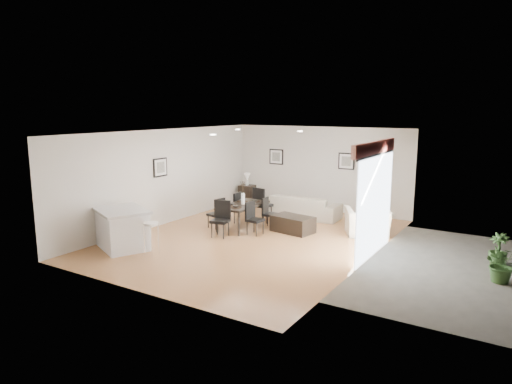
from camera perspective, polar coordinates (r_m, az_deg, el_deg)
The scene contains 28 objects.
ground at distance 11.69m, azimuth -0.22°, elevation -5.84°, with size 8.00×8.00×0.00m, color #B67B4A.
wall_back at distance 14.89m, azimuth 7.99°, elevation 2.91°, with size 6.00×0.04×2.70m, color beige.
wall_front at distance 8.34m, azimuth -15.01°, elevation -3.27°, with size 6.00×0.04×2.70m, color beige.
wall_left at distance 13.21m, azimuth -11.33°, elevation 1.85°, with size 0.04×8.00×2.70m, color beige.
wall_right at distance 10.14m, azimuth 14.29°, elevation -0.83°, with size 0.04×8.00×2.70m, color beige.
ceiling at distance 11.24m, azimuth -0.23°, elevation 7.50°, with size 6.00×8.00×0.02m, color white.
sofa at distance 13.94m, azimuth 5.80°, elevation -1.79°, with size 2.30×0.90×0.67m, color #9E9480.
armchair at distance 12.24m, azimuth 13.73°, elevation -3.69°, with size 1.09×0.95×0.71m, color beige.
courtyard_plant_a at distance 9.93m, azimuth 28.46°, elevation -7.96°, with size 0.64×0.56×0.71m, color #3C622A.
courtyard_plant_b at distance 10.96m, azimuth 28.03°, elevation -6.34°, with size 0.39×0.39×0.69m, color #3C622A.
dining_table at distance 12.58m, azimuth -1.63°, elevation -1.83°, with size 0.83×1.62×0.67m.
dining_chair_wnear at distance 12.60m, azimuth -4.83°, elevation -2.44°, with size 0.44×0.44×0.85m.
dining_chair_wfar at distance 13.25m, azimuth -2.70°, elevation -1.70°, with size 0.43×0.43×0.88m.
dining_chair_enear at distance 11.98m, azimuth -0.39°, elevation -3.05°, with size 0.42×0.42×0.86m.
dining_chair_efar at distance 12.64m, azimuth 1.53°, elevation -2.40°, with size 0.41×0.41×0.84m.
dining_chair_head at distance 11.81m, azimuth -4.35°, elevation -3.07°, with size 0.49×0.49×0.93m.
dining_chair_foot at distance 13.42m, azimuth 0.65°, elevation -1.27°, with size 0.52×0.52×0.99m.
vase at distance 12.52m, azimuth -1.63°, elevation -0.42°, with size 0.78×1.23×0.65m.
coffee_table at distance 12.28m, azimuth 4.62°, elevation -4.01°, with size 1.09×0.65×0.44m, color black.
side_table at distance 15.97m, azimuth -1.11°, elevation -0.25°, with size 0.47×0.47×0.63m, color black.
table_lamp at distance 15.87m, azimuth -1.11°, elevation 1.84°, with size 0.22×0.22×0.42m.
cushion at distance 12.12m, azimuth 13.17°, elevation -2.79°, with size 0.31×0.10×0.31m, color maroon.
kitchen_island at distance 11.25m, azimuth -16.36°, elevation -4.39°, with size 1.65×1.50×0.94m.
bar_stool at distance 10.55m, azimuth -13.01°, elevation -4.28°, with size 0.34×0.34×0.75m.
framed_print_back_left at distance 15.54m, azimuth 2.56°, elevation 4.42°, with size 0.52×0.04×0.52m.
framed_print_back_right at distance 14.49m, azimuth 11.23°, elevation 3.80°, with size 0.52×0.04×0.52m.
framed_print_left_wall at distance 13.00m, azimuth -11.88°, elevation 3.03°, with size 0.04×0.52×0.52m.
sliding_door at distance 10.38m, azimuth 14.64°, elevation 1.17°, with size 0.12×2.70×2.57m.
Camera 1 is at (5.96, -9.51, 3.28)m, focal length 32.00 mm.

